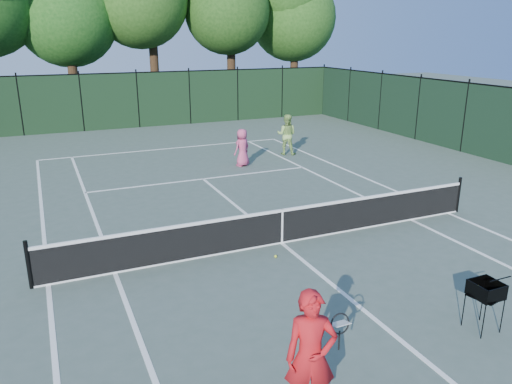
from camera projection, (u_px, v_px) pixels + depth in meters
name	position (u px, v px, depth m)	size (l,w,h in m)	color
ground	(282.00, 243.00, 12.58)	(90.00, 90.00, 0.00)	#48584D
sideline_doubles_left	(48.00, 285.00, 10.48)	(0.10, 23.77, 0.01)	white
sideline_doubles_right	(448.00, 213.00, 14.69)	(0.10, 23.77, 0.01)	white
sideline_singles_left	(115.00, 273.00, 11.00)	(0.10, 23.77, 0.01)	white
sideline_singles_right	(411.00, 220.00, 14.16)	(0.10, 23.77, 0.01)	white
baseline_far	(166.00, 149.00, 22.95)	(10.97, 0.10, 0.01)	white
service_line_far	(203.00, 179.00, 18.17)	(8.23, 0.10, 0.01)	white
center_service_line	(282.00, 243.00, 12.58)	(0.10, 12.80, 0.01)	white
tennis_net	(282.00, 226.00, 12.44)	(11.69, 0.09, 1.06)	black
fence_far	(138.00, 101.00, 27.84)	(24.00, 0.05, 3.00)	black
coach	(311.00, 357.00, 6.61)	(1.10, 0.68, 1.90)	red
player_pink	(242.00, 148.00, 19.76)	(0.86, 0.72, 1.49)	#C34570
player_green	(287.00, 134.00, 21.65)	(1.08, 1.04, 1.76)	#91BA5D
ball_hopper	(486.00, 290.00, 8.69)	(0.58, 0.58, 0.93)	black
loose_ball_midcourt	(276.00, 256.00, 11.76)	(0.07, 0.07, 0.07)	#BED02A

